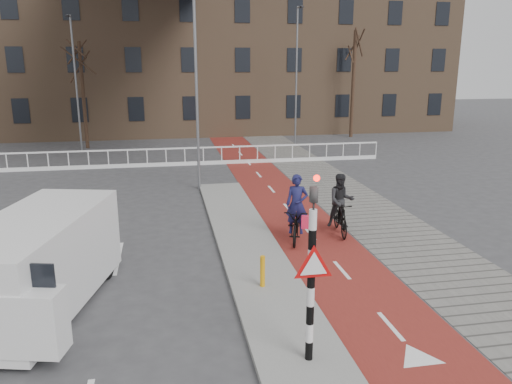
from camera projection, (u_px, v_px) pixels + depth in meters
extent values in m
plane|color=#38383A|center=(309.00, 310.00, 11.26)|extent=(120.00, 120.00, 0.00)
cube|color=maroon|center=(276.00, 195.00, 21.03)|extent=(2.50, 60.00, 0.01)
cube|color=slate|center=(340.00, 192.00, 21.53)|extent=(3.00, 60.00, 0.01)
cube|color=gray|center=(249.00, 247.00, 14.92)|extent=(1.80, 16.00, 0.12)
cylinder|color=black|center=(311.00, 287.00, 8.85)|extent=(0.14, 0.14, 2.88)
imported|color=black|center=(314.00, 187.00, 8.39)|extent=(0.13, 0.16, 0.80)
cylinder|color=#FF0C05|center=(317.00, 178.00, 8.21)|extent=(0.11, 0.02, 0.11)
cylinder|color=orange|center=(263.00, 271.00, 12.11)|extent=(0.12, 0.12, 0.78)
imported|color=black|center=(296.00, 224.00, 15.56)|extent=(1.30, 2.16, 1.07)
imported|color=#191A47|center=(297.00, 204.00, 15.40)|extent=(0.78, 0.63, 1.86)
cube|color=#E62048|center=(307.00, 222.00, 15.04)|extent=(0.36, 0.29, 0.38)
imported|color=black|center=(340.00, 217.00, 16.14)|extent=(0.76, 1.92, 1.12)
imported|color=black|center=(341.00, 201.00, 16.00)|extent=(0.93, 0.77, 1.76)
cube|color=silver|center=(38.00, 261.00, 11.06)|extent=(3.16, 5.36, 2.01)
cube|color=#1C8138|center=(86.00, 262.00, 11.26)|extent=(0.79, 3.12, 0.55)
cube|color=black|center=(7.00, 286.00, 8.90)|extent=(1.77, 0.48, 0.90)
cylinder|color=black|center=(42.00, 335.00, 9.56)|extent=(0.41, 0.74, 0.70)
cylinder|color=black|center=(41.00, 264.00, 12.96)|extent=(0.41, 0.74, 0.70)
cylinder|color=black|center=(105.00, 265.00, 12.86)|extent=(0.41, 0.74, 0.70)
cube|color=silver|center=(127.00, 150.00, 26.31)|extent=(28.00, 0.08, 0.08)
cube|color=silver|center=(128.00, 166.00, 26.53)|extent=(28.00, 0.10, 0.20)
cube|color=#7F6047|center=(161.00, 55.00, 39.67)|extent=(46.00, 10.00, 12.00)
cylinder|color=black|center=(83.00, 96.00, 31.76)|extent=(0.23, 0.23, 6.71)
cylinder|color=black|center=(353.00, 85.00, 36.48)|extent=(0.26, 0.26, 7.66)
cylinder|color=slate|center=(197.00, 96.00, 21.02)|extent=(0.12, 0.12, 8.09)
cylinder|color=slate|center=(76.00, 85.00, 30.59)|extent=(0.12, 0.12, 8.17)
cylinder|color=slate|center=(296.00, 77.00, 33.10)|extent=(0.12, 0.12, 8.92)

